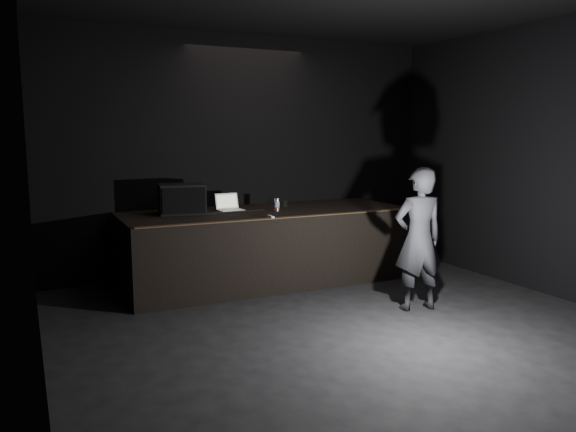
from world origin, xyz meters
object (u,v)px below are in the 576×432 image
Objects in this scene: stage_monitor at (182,199)px; laptop at (229,206)px; beer_can at (277,205)px; person at (419,239)px; stage_riser at (267,246)px.

stage_monitor is 0.70m from laptop.
laptop is at bearing 12.67° from stage_monitor.
laptop is 2.00× the size of beer_can.
beer_can is 2.12m from person.
stage_monitor is at bearing 170.05° from stage_riser.
stage_riser is 2.27m from person.
person reaches higher than stage_riser.
laptop is (0.68, 0.05, -0.14)m from stage_monitor.
beer_can reaches higher than stage_riser.
laptop is at bearing -45.58° from person.
beer_can is at bearing -42.95° from stage_riser.
stage_riser is 11.35× the size of laptop.
laptop reaches higher than beer_can.
laptop is at bearing 151.82° from stage_riser.
person is (2.23, -2.17, -0.36)m from stage_monitor.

